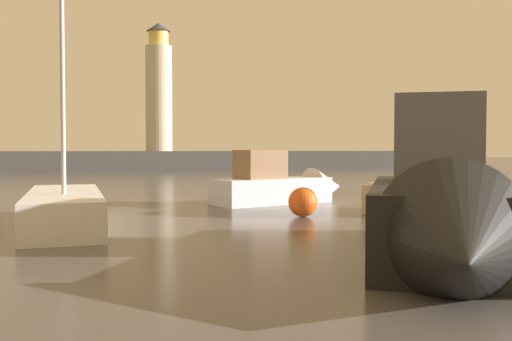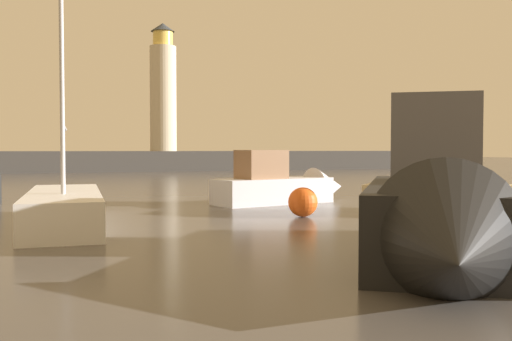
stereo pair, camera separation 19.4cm
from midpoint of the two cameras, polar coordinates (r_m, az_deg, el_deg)
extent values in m
plane|color=#4C4742|center=(30.31, -9.10, -1.91)|extent=(220.00, 220.00, 0.00)
cube|color=#423F3D|center=(57.90, -14.50, 0.91)|extent=(66.13, 6.24, 1.95)
cylinder|color=beige|center=(58.82, -9.70, 7.02)|extent=(2.63, 2.63, 10.48)
cylinder|color=#F2CC59|center=(59.63, -9.74, 12.75)|extent=(1.97, 1.97, 1.47)
cone|color=#33383D|center=(59.86, -9.75, 13.83)|extent=(2.37, 2.37, 0.84)
cube|color=beige|center=(19.74, 19.03, -2.75)|extent=(5.81, 5.56, 0.95)
cube|color=#8C6647|center=(19.74, 16.68, 0.40)|extent=(2.51, 2.49, 1.20)
cube|color=silver|center=(19.73, 16.70, 2.76)|extent=(2.76, 2.74, 0.42)
cube|color=silver|center=(22.43, 1.34, -2.02)|extent=(5.01, 2.80, 0.99)
cone|color=silver|center=(24.16, 6.74, -1.63)|extent=(1.88, 1.96, 1.64)
cube|color=#8C6647|center=(22.06, 0.17, 0.62)|extent=(1.98, 1.64, 1.10)
cube|color=black|center=(12.01, 17.14, -4.66)|extent=(5.73, 6.81, 1.42)
cone|color=black|center=(8.17, 18.81, -7.34)|extent=(3.27, 3.23, 2.42)
cube|color=#595960|center=(12.87, 16.96, 3.00)|extent=(2.63, 2.75, 1.81)
cube|color=white|center=(16.61, -18.78, -3.66)|extent=(2.20, 7.02, 0.94)
cylinder|color=#B7B7BC|center=(16.30, -19.05, 15.67)|extent=(0.12, 0.12, 10.04)
cylinder|color=#B7B7BC|center=(17.76, -18.80, 4.06)|extent=(0.26, 3.82, 0.09)
sphere|color=#EA5919|center=(18.02, 4.37, -3.14)|extent=(0.93, 0.93, 0.93)
camera|label=1|loc=(0.10, -90.30, -0.01)|focal=40.35mm
camera|label=2|loc=(0.10, 89.70, 0.01)|focal=40.35mm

